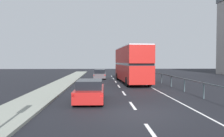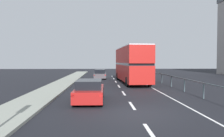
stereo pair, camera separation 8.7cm
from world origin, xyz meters
name	(u,v)px [view 2 (the right image)]	position (x,y,z in m)	size (l,w,h in m)	color
ground_plane	(137,114)	(0.00, 0.00, -0.05)	(75.84, 120.00, 0.10)	black
near_sidewalk_kerb	(12,113)	(-6.26, 0.00, 0.07)	(2.50, 80.00, 0.14)	gray
lane_paint_markings	(144,91)	(1.98, 8.11, 0.00)	(3.28, 46.00, 0.01)	silver
bridge_side_railing	(177,79)	(5.29, 9.00, 0.92)	(0.10, 42.00, 1.14)	#44565B
double_decker_bus_red	(132,64)	(1.80, 14.99, 2.29)	(3.06, 11.10, 4.28)	#AC1B17
hatchback_car_near	(90,91)	(-2.58, 3.23, 0.68)	(1.87, 4.49, 1.41)	maroon
sedan_car_ahead	(100,74)	(-2.02, 21.05, 0.66)	(1.79, 4.11, 1.37)	#4B464B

